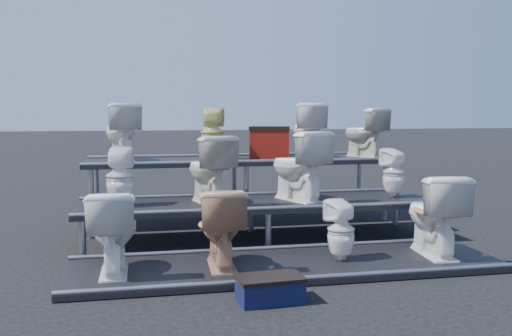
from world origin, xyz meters
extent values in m
plane|color=black|center=(0.00, 0.00, 0.00)|extent=(80.00, 80.00, 0.00)
cube|color=black|center=(0.00, -1.30, 0.03)|extent=(4.20, 1.20, 0.06)
cube|color=black|center=(0.00, 0.00, 0.23)|extent=(4.20, 1.20, 0.46)
cube|color=black|center=(0.00, 1.30, 0.43)|extent=(4.20, 1.20, 0.86)
imported|color=white|center=(-1.64, -1.30, 0.44)|extent=(0.43, 0.75, 0.76)
imported|color=tan|center=(-0.65, -1.30, 0.44)|extent=(0.46, 0.76, 0.76)
imported|color=white|center=(0.54, -1.30, 0.36)|extent=(0.33, 0.33, 0.60)
imported|color=white|center=(1.54, -1.30, 0.48)|extent=(0.55, 0.86, 0.84)
imported|color=white|center=(-1.61, 0.00, 0.79)|extent=(0.34, 0.35, 0.66)
imported|color=beige|center=(-0.59, 0.00, 0.86)|extent=(0.61, 0.86, 0.79)
imported|color=white|center=(0.47, 0.00, 0.88)|extent=(0.73, 0.93, 0.84)
imported|color=white|center=(1.72, 0.00, 0.76)|extent=(0.34, 0.34, 0.61)
imported|color=white|center=(-1.61, 1.30, 1.24)|extent=(0.58, 0.83, 0.77)
imported|color=#DAD783|center=(-0.38, 1.30, 1.22)|extent=(0.39, 0.40, 0.73)
imported|color=white|center=(0.99, 1.30, 1.25)|extent=(0.50, 0.80, 0.78)
imported|color=beige|center=(1.85, 1.30, 1.21)|extent=(0.63, 0.79, 0.71)
cube|color=maroon|center=(0.47, 1.49, 1.06)|extent=(0.65, 0.57, 0.40)
cube|color=#0F1336|center=(-0.39, -2.21, 0.09)|extent=(0.53, 0.34, 0.18)
camera|label=1|loc=(-1.41, -6.54, 1.53)|focal=40.00mm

